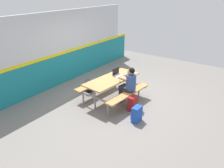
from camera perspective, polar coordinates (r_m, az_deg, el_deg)
ground_plane at (r=7.24m, az=1.41°, el=-3.23°), size 10.00×10.00×0.02m
accent_backdrop at (r=8.23m, az=-12.23°, el=9.02°), size 8.00×0.14×2.60m
picnic_table_main at (r=6.76m, az=0.00°, el=0.19°), size 1.96×1.71×0.74m
student_nearer at (r=6.48m, az=4.44°, el=0.29°), size 0.39×0.53×1.21m
laptop_silver at (r=6.92m, az=1.44°, el=2.67°), size 0.34×0.25×0.22m
backpack_dark at (r=6.38m, az=5.38°, el=-5.08°), size 0.30×0.22×0.44m
tote_bag_bright at (r=7.46m, az=-6.19°, el=-0.78°), size 0.34×0.21×0.43m
satchel_spare at (r=5.88m, az=6.49°, el=-7.89°), size 0.30×0.22×0.44m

